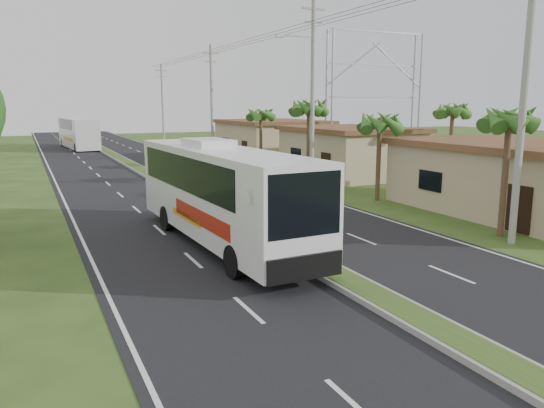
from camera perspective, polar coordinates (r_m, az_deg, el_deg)
name	(u,v)px	position (r m, az deg, el deg)	size (l,w,h in m)	color
ground	(359,291)	(15.84, 9.36, -9.22)	(180.00, 180.00, 0.00)	#2C481A
road_asphalt	(177,191)	(33.76, -10.15, 1.40)	(14.00, 160.00, 0.02)	black
median_strip	(177,189)	(33.75, -10.16, 1.55)	(1.20, 160.00, 0.18)	gray
lane_edge_left	(63,199)	(32.72, -21.55, 0.50)	(0.12, 160.00, 0.01)	silver
lane_edge_right	(274,184)	(36.05, 0.18, 2.13)	(0.12, 160.00, 0.01)	silver
shop_near	(527,178)	(29.21, 25.74, 2.58)	(8.60, 12.60, 3.52)	tan
shop_mid	(349,151)	(41.13, 8.25, 5.68)	(7.60, 10.60, 3.67)	tan
shop_far	(271,139)	(53.34, -0.08, 6.99)	(8.60, 11.60, 3.82)	tan
palm_verge_a	(509,120)	(23.24, 24.18, 8.24)	(2.40, 2.40, 5.45)	#473321
palm_verge_b	(380,123)	(30.16, 11.52, 8.57)	(2.40, 2.40, 5.05)	#473321
palm_verge_c	(309,108)	(35.72, 3.98, 10.28)	(2.40, 2.40, 5.85)	#473321
palm_verge_d	(261,114)	(44.01, -1.23, 9.62)	(2.40, 2.40, 5.25)	#473321
palm_behind_shop	(453,111)	(37.68, 18.87, 9.47)	(2.40, 2.40, 5.65)	#473321
utility_pole_a	(524,96)	(22.20, 25.47, 10.49)	(1.60, 0.28, 11.00)	gray
utility_pole_b	(312,90)	(34.70, 4.34, 12.13)	(3.20, 0.28, 12.00)	gray
utility_pole_c	(212,101)	(53.04, -6.51, 10.95)	(1.60, 0.28, 11.00)	gray
utility_pole_d	(163,104)	(72.26, -11.69, 10.51)	(1.60, 0.28, 10.50)	gray
billboard_lattice	(375,89)	(52.13, 10.99, 12.09)	(10.18, 1.18, 12.07)	gray
coach_bus_main	(220,188)	(20.26, -5.61, 1.68)	(3.12, 12.50, 4.01)	silver
coach_bus_far	(78,131)	(69.77, -20.14, 7.34)	(3.71, 12.78, 3.67)	silver
motorcyclist	(239,199)	(25.87, -3.59, 0.51)	(1.68, 0.73, 2.20)	black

